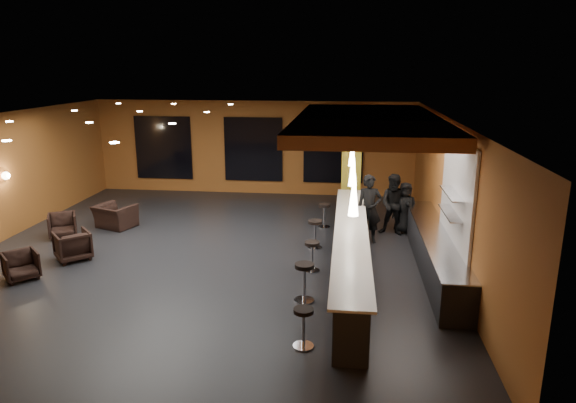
# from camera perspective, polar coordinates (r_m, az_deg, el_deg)

# --- Properties ---
(floor) EXTENTS (12.00, 13.00, 0.10)m
(floor) POSITION_cam_1_polar(r_m,az_deg,el_deg) (13.77, -8.58, -5.72)
(floor) COLOR black
(floor) RESTS_ON ground
(ceiling) EXTENTS (12.00, 13.00, 0.10)m
(ceiling) POSITION_cam_1_polar(r_m,az_deg,el_deg) (12.96, -9.20, 9.35)
(ceiling) COLOR black
(wall_back) EXTENTS (12.00, 0.10, 3.50)m
(wall_back) POSITION_cam_1_polar(r_m,az_deg,el_deg) (19.52, -3.82, 6.00)
(wall_back) COLOR #995622
(wall_back) RESTS_ON floor
(wall_front) EXTENTS (12.00, 0.10, 3.50)m
(wall_front) POSITION_cam_1_polar(r_m,az_deg,el_deg) (7.46, -22.37, -10.09)
(wall_front) COLOR #995622
(wall_front) RESTS_ON floor
(wall_right) EXTENTS (0.10, 13.00, 3.50)m
(wall_right) POSITION_cam_1_polar(r_m,az_deg,el_deg) (13.03, 17.72, 0.82)
(wall_right) COLOR #995622
(wall_right) RESTS_ON floor
(wood_soffit) EXTENTS (3.60, 8.00, 0.28)m
(wood_soffit) POSITION_cam_1_polar(r_m,az_deg,el_deg) (13.50, 8.81, 8.77)
(wood_soffit) COLOR #B86536
(wood_soffit) RESTS_ON ceiling
(window_left) EXTENTS (2.20, 0.06, 2.40)m
(window_left) POSITION_cam_1_polar(r_m,az_deg,el_deg) (20.34, -13.66, 5.83)
(window_left) COLOR black
(window_left) RESTS_ON wall_back
(window_center) EXTENTS (2.20, 0.06, 2.40)m
(window_center) POSITION_cam_1_polar(r_m,az_deg,el_deg) (19.42, -3.87, 5.80)
(window_center) COLOR black
(window_center) RESTS_ON wall_back
(window_right) EXTENTS (2.20, 0.06, 2.40)m
(window_right) POSITION_cam_1_polar(r_m,az_deg,el_deg) (19.11, 5.05, 5.63)
(window_right) COLOR black
(window_right) RESTS_ON wall_back
(tile_backsplash) EXTENTS (0.06, 3.20, 2.40)m
(tile_backsplash) POSITION_cam_1_polar(r_m,az_deg,el_deg) (12.00, 18.26, 0.84)
(tile_backsplash) COLOR white
(tile_backsplash) RESTS_ON wall_right
(bar_counter) EXTENTS (0.60, 8.00, 1.00)m
(bar_counter) POSITION_cam_1_polar(r_m,az_deg,el_deg) (12.19, 6.95, -5.67)
(bar_counter) COLOR black
(bar_counter) RESTS_ON floor
(bar_top) EXTENTS (0.78, 8.10, 0.05)m
(bar_top) POSITION_cam_1_polar(r_m,az_deg,el_deg) (12.01, 7.02, -3.33)
(bar_top) COLOR white
(bar_top) RESTS_ON bar_counter
(prep_counter) EXTENTS (0.70, 6.00, 0.86)m
(prep_counter) POSITION_cam_1_polar(r_m,az_deg,el_deg) (12.86, 15.91, -5.37)
(prep_counter) COLOR black
(prep_counter) RESTS_ON floor
(prep_top) EXTENTS (0.72, 6.00, 0.03)m
(prep_top) POSITION_cam_1_polar(r_m,az_deg,el_deg) (12.72, 16.06, -3.45)
(prep_top) COLOR silver
(prep_top) RESTS_ON prep_counter
(wall_shelf_lower) EXTENTS (0.30, 1.50, 0.03)m
(wall_shelf_lower) POSITION_cam_1_polar(r_m,az_deg,el_deg) (11.88, 17.63, -1.24)
(wall_shelf_lower) COLOR silver
(wall_shelf_lower) RESTS_ON wall_right
(wall_shelf_upper) EXTENTS (0.30, 1.50, 0.03)m
(wall_shelf_upper) POSITION_cam_1_polar(r_m,az_deg,el_deg) (11.77, 17.80, 0.86)
(wall_shelf_upper) COLOR silver
(wall_shelf_upper) RESTS_ON wall_right
(column) EXTENTS (0.60, 0.60, 3.50)m
(column) POSITION_cam_1_polar(r_m,az_deg,el_deg) (16.30, 7.05, 4.15)
(column) COLOR #9F8D23
(column) RESTS_ON floor
(wall_sconce) EXTENTS (0.22, 0.22, 0.22)m
(wall_sconce) POSITION_cam_1_polar(r_m,az_deg,el_deg) (16.23, -28.86, 2.53)
(wall_sconce) COLOR #FFE5B2
(wall_sconce) RESTS_ON wall_left
(pendant_0) EXTENTS (0.20, 0.20, 0.70)m
(pendant_0) POSITION_cam_1_polar(r_m,az_deg,el_deg) (9.72, 7.31, 0.42)
(pendant_0) COLOR white
(pendant_0) RESTS_ON wood_soffit
(pendant_1) EXTENTS (0.20, 0.20, 0.70)m
(pendant_1) POSITION_cam_1_polar(r_m,az_deg,el_deg) (12.16, 7.21, 3.35)
(pendant_1) COLOR white
(pendant_1) RESTS_ON wood_soffit
(pendant_2) EXTENTS (0.20, 0.20, 0.70)m
(pendant_2) POSITION_cam_1_polar(r_m,az_deg,el_deg) (14.62, 7.15, 5.30)
(pendant_2) COLOR white
(pendant_2) RESTS_ON wood_soffit
(staff_a) EXTENTS (0.73, 0.52, 1.90)m
(staff_a) POSITION_cam_1_polar(r_m,az_deg,el_deg) (14.22, 9.00, -0.83)
(staff_a) COLOR black
(staff_a) RESTS_ON floor
(staff_b) EXTENTS (1.00, 0.86, 1.78)m
(staff_b) POSITION_cam_1_polar(r_m,az_deg,el_deg) (15.00, 11.77, -0.37)
(staff_b) COLOR black
(staff_b) RESTS_ON floor
(staff_c) EXTENTS (0.78, 0.54, 1.51)m
(staff_c) POSITION_cam_1_polar(r_m,az_deg,el_deg) (15.25, 12.84, -0.71)
(staff_c) COLOR black
(staff_c) RESTS_ON floor
(armchair_a) EXTENTS (1.00, 1.00, 0.65)m
(armchair_a) POSITION_cam_1_polar(r_m,az_deg,el_deg) (13.31, -27.54, -6.33)
(armchair_a) COLOR black
(armchair_a) RESTS_ON floor
(armchair_b) EXTENTS (1.13, 1.13, 0.74)m
(armchair_b) POSITION_cam_1_polar(r_m,az_deg,el_deg) (14.06, -22.82, -4.52)
(armchair_b) COLOR black
(armchair_b) RESTS_ON floor
(armchair_c) EXTENTS (1.01, 1.02, 0.69)m
(armchair_c) POSITION_cam_1_polar(r_m,az_deg,el_deg) (15.99, -23.77, -2.43)
(armchair_c) COLOR black
(armchair_c) RESTS_ON floor
(armchair_d) EXTENTS (1.34, 1.26, 0.70)m
(armchair_d) POSITION_cam_1_polar(r_m,az_deg,el_deg) (16.34, -18.66, -1.56)
(armchair_d) COLOR black
(armchair_d) RESTS_ON floor
(bar_stool_0) EXTENTS (0.37, 0.37, 0.73)m
(bar_stool_0) POSITION_cam_1_polar(r_m,az_deg,el_deg) (9.09, 1.73, -13.29)
(bar_stool_0) COLOR silver
(bar_stool_0) RESTS_ON floor
(bar_stool_1) EXTENTS (0.42, 0.42, 0.83)m
(bar_stool_1) POSITION_cam_1_polar(r_m,az_deg,el_deg) (10.69, 1.82, -8.43)
(bar_stool_1) COLOR silver
(bar_stool_1) RESTS_ON floor
(bar_stool_2) EXTENTS (0.37, 0.37, 0.74)m
(bar_stool_2) POSITION_cam_1_polar(r_m,az_deg,el_deg) (12.21, 2.68, -5.68)
(bar_stool_2) COLOR silver
(bar_stool_2) RESTS_ON floor
(bar_stool_3) EXTENTS (0.39, 0.39, 0.78)m
(bar_stool_3) POSITION_cam_1_polar(r_m,az_deg,el_deg) (13.71, 3.02, -3.24)
(bar_stool_3) COLOR silver
(bar_stool_3) RESTS_ON floor
(bar_stool_4) EXTENTS (0.37, 0.37, 0.73)m
(bar_stool_4) POSITION_cam_1_polar(r_m,az_deg,el_deg) (15.49, 4.05, -1.21)
(bar_stool_4) COLOR silver
(bar_stool_4) RESTS_ON floor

